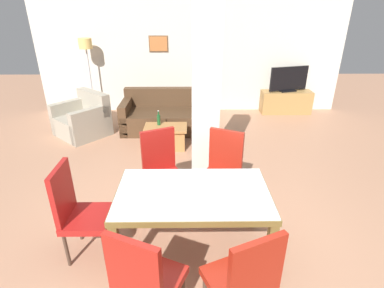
{
  "coord_description": "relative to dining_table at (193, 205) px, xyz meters",
  "views": [
    {
      "loc": [
        -0.04,
        -2.46,
        2.44
      ],
      "look_at": [
        0.0,
        0.77,
        0.92
      ],
      "focal_mm": 28.0,
      "sensor_mm": 36.0,
      "label": 1
    }
  ],
  "objects": [
    {
      "name": "bottle",
      "position": [
        -0.59,
        2.68,
        -0.08
      ],
      "size": [
        0.06,
        0.06,
        0.27
      ],
      "color": "#194C23",
      "rests_on": "coffee_table"
    },
    {
      "name": "dining_chair_far_right",
      "position": [
        0.38,
        0.8,
        -0.04
      ],
      "size": [
        0.61,
        0.61,
        1.04
      ],
      "rotation": [
        0.0,
        0.0,
        2.7
      ],
      "color": "maroon",
      "rests_on": "ground_plane"
    },
    {
      "name": "floor_lamp",
      "position": [
        -2.3,
        4.44,
        0.86
      ],
      "size": [
        0.29,
        0.29,
        1.76
      ],
      "color": "#B7B7BC",
      "rests_on": "ground_plane"
    },
    {
      "name": "sofa",
      "position": [
        -0.56,
        3.51,
        -0.32
      ],
      "size": [
        1.71,
        0.93,
        0.81
      ],
      "rotation": [
        0.0,
        0.0,
        3.14
      ],
      "color": "#48311E",
      "rests_on": "ground_plane"
    },
    {
      "name": "coffee_table",
      "position": [
        -0.46,
        2.59,
        -0.39
      ],
      "size": [
        0.77,
        0.48,
        0.42
      ],
      "color": "#A9733E",
      "rests_on": "ground_plane"
    },
    {
      "name": "dining_chair_head_left",
      "position": [
        -1.16,
        0.0,
        -0.04
      ],
      "size": [
        0.46,
        0.46,
        1.04
      ],
      "rotation": [
        0.0,
        0.0,
        -1.57
      ],
      "color": "maroon",
      "rests_on": "ground_plane"
    },
    {
      "name": "divider_pillar",
      "position": [
        0.19,
        1.41,
        0.75
      ],
      "size": [
        0.37,
        0.31,
        2.7
      ],
      "color": "beige",
      "rests_on": "ground_plane"
    },
    {
      "name": "tv_screen",
      "position": [
        2.32,
        4.53,
        0.22
      ],
      "size": [
        0.94,
        0.31,
        0.58
      ],
      "rotation": [
        0.0,
        0.0,
        3.42
      ],
      "color": "black",
      "rests_on": "tv_stand"
    },
    {
      "name": "armchair",
      "position": [
        -2.17,
        3.24,
        -0.31
      ],
      "size": [
        1.25,
        1.24,
        0.84
      ],
      "rotation": [
        0.0,
        0.0,
        2.42
      ],
      "color": "#A09885",
      "rests_on": "ground_plane"
    },
    {
      "name": "dining_table",
      "position": [
        0.0,
        0.0,
        0.0
      ],
      "size": [
        1.52,
        0.9,
        0.77
      ],
      "color": "brown",
      "rests_on": "ground_plane"
    },
    {
      "name": "dining_chair_far_left",
      "position": [
        -0.38,
        0.83,
        -0.04
      ],
      "size": [
        0.61,
        0.61,
        1.04
      ],
      "rotation": [
        0.0,
        0.0,
        -2.71
      ],
      "color": "maroon",
      "rests_on": "ground_plane"
    },
    {
      "name": "back_wall",
      "position": [
        -0.0,
        4.81,
        0.75
      ],
      "size": [
        7.2,
        0.09,
        2.7
      ],
      "color": "beige",
      "rests_on": "ground_plane"
    },
    {
      "name": "dining_chair_near_right",
      "position": [
        0.38,
        -0.87,
        -0.04
      ],
      "size": [
        0.6,
        0.6,
        1.04
      ],
      "rotation": [
        0.0,
        0.0,
        0.41
      ],
      "color": "maroon",
      "rests_on": "ground_plane"
    },
    {
      "name": "dining_chair_near_left",
      "position": [
        -0.38,
        -0.86,
        -0.04
      ],
      "size": [
        0.61,
        0.61,
        1.04
      ],
      "rotation": [
        0.0,
        0.0,
        -0.41
      ],
      "color": "maroon",
      "rests_on": "ground_plane"
    },
    {
      "name": "tv_stand",
      "position": [
        2.32,
        4.53,
        -0.33
      ],
      "size": [
        1.19,
        0.4,
        0.54
      ],
      "color": "#A27942",
      "rests_on": "ground_plane"
    },
    {
      "name": "ground_plane",
      "position": [
        0.0,
        0.0,
        -0.6
      ],
      "size": [
        18.0,
        18.0,
        0.0
      ],
      "primitive_type": "plane",
      "color": "#AC7A5D"
    }
  ]
}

